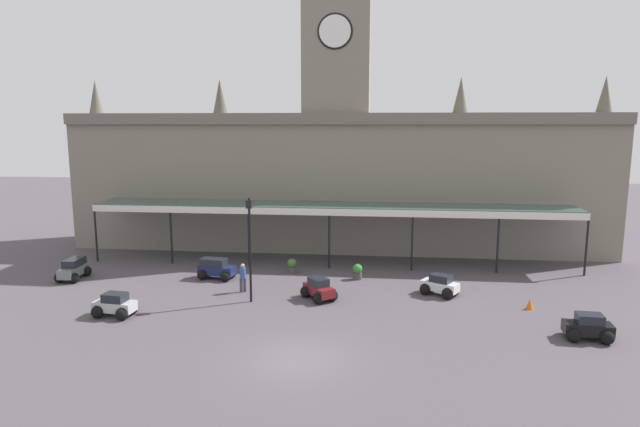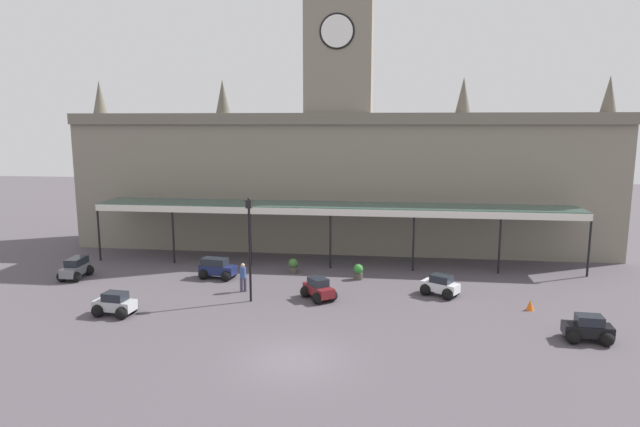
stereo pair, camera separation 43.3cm
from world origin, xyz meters
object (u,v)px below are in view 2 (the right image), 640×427
Objects in this scene: car_silver_sedan at (115,305)px; victorian_lamppost at (250,239)px; car_grey_estate at (76,269)px; planter_near_kerb at (358,272)px; pedestrian_beside_cars at (243,276)px; car_navy_estate at (217,269)px; car_black_sedan at (588,330)px; car_white_sedan at (440,287)px; planter_forecourt_centre at (293,266)px; traffic_cone at (530,305)px; car_maroon_sedan at (319,290)px.

victorian_lamppost is at bearing 25.01° from car_silver_sedan.
car_grey_estate reaches higher than planter_near_kerb.
victorian_lamppost is at bearing -62.17° from pedestrian_beside_cars.
car_black_sedan is (19.37, -7.51, -0.06)m from car_navy_estate.
car_navy_estate is 20.77m from car_black_sedan.
car_black_sedan is 16.82m from victorian_lamppost.
car_white_sedan is 2.34× the size of planter_near_kerb.
planter_forecourt_centre is at bearing 21.53° from car_navy_estate.
traffic_cone is 0.58× the size of planter_near_kerb.
pedestrian_beside_cars is at bearing 117.83° from victorian_lamppost.
car_white_sedan reaches higher than planter_forecourt_centre.
car_silver_sedan and car_black_sedan have the same top height.
car_grey_estate reaches higher than car_silver_sedan.
car_maroon_sedan is at bearing 161.28° from car_black_sedan.
victorian_lamppost is at bearing -138.58° from planter_near_kerb.
pedestrian_beside_cars is (-4.46, 0.79, 0.41)m from car_maroon_sedan.
car_white_sedan is 4.07× the size of traffic_cone.
car_navy_estate is 18.26m from traffic_cone.
car_silver_sedan is 14.18m from planter_near_kerb.
car_silver_sedan reaches higher than traffic_cone.
car_navy_estate is 8.84m from car_grey_estate.
victorian_lamppost is 5.94× the size of planter_forecourt_centre.
planter_near_kerb is (8.74, 0.83, -0.07)m from car_navy_estate.
pedestrian_beside_cars is at bearing -152.91° from planter_near_kerb.
victorian_lamppost is at bearing -14.05° from car_grey_estate.
pedestrian_beside_cars is at bearing -176.52° from car_white_sedan.
traffic_cone is (4.40, -1.89, -0.23)m from car_white_sedan.
planter_forecourt_centre is at bearing 158.53° from car_white_sedan.
car_white_sedan and car_maroon_sedan have the same top height.
pedestrian_beside_cars reaches higher than car_maroon_sedan.
traffic_cone is at bearing -22.07° from planter_forecourt_centre.
car_grey_estate is (-15.55, 2.16, 0.06)m from car_maroon_sedan.
traffic_cone is (26.65, -2.58, -0.29)m from car_grey_estate.
car_navy_estate is 7.52m from car_maroon_sedan.
car_navy_estate is 0.41× the size of victorian_lamppost.
car_silver_sedan is 7.53m from victorian_lamppost.
car_white_sedan is 10.97m from victorian_lamppost.
car_grey_estate reaches higher than car_white_sedan.
car_silver_sedan is at bearing -46.13° from car_grey_estate.
victorian_lamppost is (3.18, -4.07, 2.92)m from car_navy_estate.
car_maroon_sedan is (6.78, -3.24, -0.06)m from car_navy_estate.
car_grey_estate is 0.40× the size of victorian_lamppost.
car_navy_estate is 1.03× the size of car_grey_estate.
planter_forecourt_centre reaches higher than traffic_cone.
traffic_cone is (11.10, -0.42, -0.23)m from car_maroon_sedan.
car_black_sedan reaches higher than traffic_cone.
car_navy_estate is 1.12× the size of car_black_sedan.
planter_near_kerb is at bearing 5.44° from car_navy_estate.
planter_forecourt_centre is at bearing 12.14° from car_grey_estate.
car_silver_sedan is 2.22× the size of planter_forecourt_centre.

